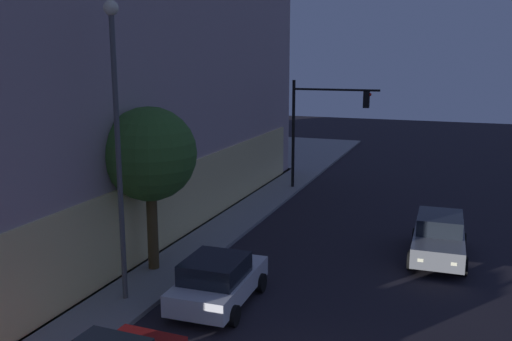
# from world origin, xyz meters

# --- Properties ---
(traffic_light_far_corner) EXTENTS (0.33, 4.90, 6.17)m
(traffic_light_far_corner) POSITION_xyz_m (20.56, 4.99, 4.28)
(traffic_light_far_corner) COLOR black
(traffic_light_far_corner) RESTS_ON sidewalk_corner
(street_lamp_sidewalk) EXTENTS (0.44, 0.44, 9.03)m
(street_lamp_sidewalk) POSITION_xyz_m (4.02, 7.05, 5.73)
(street_lamp_sidewalk) COLOR #525252
(street_lamp_sidewalk) RESTS_ON sidewalk_corner
(sidewalk_tree) EXTENTS (3.28, 3.28, 5.81)m
(sidewalk_tree) POSITION_xyz_m (6.56, 7.53, 4.28)
(sidewalk_tree) COLOR #4E3B1E
(sidewalk_tree) RESTS_ON sidewalk_corner
(car_white) EXTENTS (4.10, 2.25, 1.58)m
(car_white) POSITION_xyz_m (4.91, 4.25, 0.80)
(car_white) COLOR silver
(car_white) RESTS_ON ground
(car_grey) EXTENTS (4.64, 2.15, 1.66)m
(car_grey) POSITION_xyz_m (11.58, -1.99, 0.85)
(car_grey) COLOR slate
(car_grey) RESTS_ON ground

